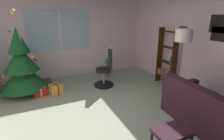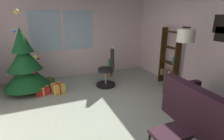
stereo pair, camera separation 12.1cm
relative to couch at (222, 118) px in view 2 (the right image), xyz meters
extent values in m
cube|color=#9EA691|center=(-1.71, 1.04, -0.34)|extent=(4.98, 5.89, 0.10)
cube|color=silver|center=(-1.71, 4.03, 1.08)|extent=(4.98, 0.10, 2.73)
cube|color=silver|center=(-2.58, 3.97, 1.22)|extent=(0.90, 0.03, 1.20)
cube|color=silver|center=(-1.58, 3.97, 1.22)|extent=(0.90, 0.03, 1.20)
cube|color=silver|center=(0.83, 1.04, 1.08)|extent=(0.10, 5.89, 2.73)
cube|color=black|center=(0.77, 0.85, 1.31)|extent=(0.02, 0.34, 0.31)
cube|color=black|center=(0.77, 1.84, 1.20)|extent=(0.02, 0.26, 0.41)
cube|color=black|center=(0.77, 0.89, 1.52)|extent=(0.02, 0.38, 0.38)
cube|color=#341C26|center=(-0.08, 0.10, -0.09)|extent=(0.97, 1.83, 0.40)
cube|color=#341C26|center=(-0.43, 0.12, 0.33)|extent=(0.30, 1.79, 0.43)
cube|color=#341C26|center=(-0.03, 0.92, 0.21)|extent=(0.88, 0.19, 0.20)
cube|color=beige|center=(-0.32, -0.01, 0.28)|extent=(0.16, 0.40, 0.41)
cube|color=#341C26|center=(-1.19, -0.06, 0.09)|extent=(0.53, 0.37, 0.06)
cylinder|color=black|center=(-0.95, 0.09, -0.12)|extent=(0.04, 0.04, 0.34)
cylinder|color=#4C331E|center=(-3.20, 3.15, -0.21)|extent=(0.12, 0.12, 0.16)
cone|color=#144B22|center=(-3.20, 3.15, 0.19)|extent=(1.16, 1.16, 0.63)
cone|color=#144B22|center=(-3.20, 3.15, 0.65)|extent=(0.84, 0.84, 0.63)
cone|color=#144B22|center=(-3.20, 3.15, 1.11)|extent=(0.51, 0.51, 0.63)
sphere|color=red|center=(-2.87, 3.25, 0.57)|extent=(0.07, 0.07, 0.07)
sphere|color=gold|center=(-2.92, 3.02, 0.70)|extent=(0.08, 0.08, 0.08)
sphere|color=silver|center=(-3.62, 3.05, 0.27)|extent=(0.05, 0.05, 0.05)
sphere|color=blue|center=(-3.32, 3.17, 1.33)|extent=(0.08, 0.08, 0.08)
sphere|color=#1E8C4C|center=(-3.01, 3.37, 0.76)|extent=(0.05, 0.05, 0.05)
sphere|color=#B21433|center=(-2.99, 2.80, 0.34)|extent=(0.06, 0.06, 0.06)
sphere|color=#F2D14C|center=(-3.20, 3.15, 1.77)|extent=(0.12, 0.12, 0.12)
cube|color=red|center=(-2.86, 2.82, -0.18)|extent=(0.36, 0.28, 0.21)
cube|color=#EAD84C|center=(-2.86, 2.82, -0.18)|extent=(0.33, 0.11, 0.21)
cube|color=#EAD84C|center=(-2.86, 2.82, -0.18)|extent=(0.08, 0.22, 0.21)
cube|color=#1E722D|center=(-2.68, 3.29, -0.16)|extent=(0.35, 0.33, 0.25)
cube|color=red|center=(-2.68, 3.29, -0.16)|extent=(0.15, 0.22, 0.26)
cube|color=red|center=(-2.68, 3.29, -0.16)|extent=(0.26, 0.17, 0.26)
cube|color=gold|center=(-2.47, 2.74, -0.15)|extent=(0.35, 0.34, 0.27)
cube|color=#B21919|center=(-2.47, 2.74, -0.15)|extent=(0.28, 0.12, 0.28)
cube|color=#B21919|center=(-2.47, 2.74, -0.15)|extent=(0.12, 0.27, 0.28)
cube|color=#2D4C99|center=(-2.77, 3.31, -0.18)|extent=(0.36, 0.37, 0.22)
cube|color=silver|center=(-2.77, 3.31, -0.18)|extent=(0.19, 0.19, 0.23)
cube|color=silver|center=(-2.77, 3.31, -0.18)|extent=(0.23, 0.24, 0.23)
cylinder|color=black|center=(-1.13, 2.74, -0.26)|extent=(0.56, 0.56, 0.06)
cylinder|color=#B2B2B7|center=(-1.13, 2.74, -0.02)|extent=(0.05, 0.05, 0.42)
cylinder|color=black|center=(-1.13, 2.74, 0.20)|extent=(0.44, 0.44, 0.09)
cube|color=black|center=(-0.95, 2.68, 0.54)|extent=(0.21, 0.40, 0.60)
cube|color=#36210A|center=(0.56, 1.81, 0.54)|extent=(0.18, 0.04, 1.64)
cube|color=#36210A|center=(0.56, 2.41, 0.54)|extent=(0.18, 0.04, 1.64)
cube|color=#36210A|center=(0.56, 2.11, -0.04)|extent=(0.18, 0.56, 0.02)
cube|color=#36210A|center=(0.56, 2.11, 0.39)|extent=(0.18, 0.56, 0.02)
cube|color=#36210A|center=(0.56, 2.11, 0.83)|extent=(0.18, 0.56, 0.02)
cube|color=#36210A|center=(0.56, 2.11, 1.26)|extent=(0.18, 0.56, 0.02)
cube|color=#A62F19|center=(0.57, 1.90, 0.08)|extent=(0.17, 0.05, 0.21)
cube|color=#215378|center=(0.59, 1.96, 0.07)|extent=(0.13, 0.04, 0.19)
cube|color=beige|center=(0.58, 2.02, 0.08)|extent=(0.16, 0.05, 0.20)
cube|color=#346048|center=(0.58, 2.07, 0.05)|extent=(0.15, 0.05, 0.15)
cube|color=#763271|center=(0.58, 2.13, 0.06)|extent=(0.16, 0.04, 0.17)
cube|color=#C06B1F|center=(0.59, 2.20, 0.06)|extent=(0.13, 0.06, 0.17)
cube|color=#535452|center=(0.57, 2.26, 0.05)|extent=(0.16, 0.06, 0.15)
cube|color=olive|center=(0.58, 2.35, 0.06)|extent=(0.16, 0.06, 0.16)
cube|color=#1B7184|center=(0.58, 1.90, 0.51)|extent=(0.15, 0.05, 0.20)
cylinder|color=slate|center=(0.15, 1.21, -0.27)|extent=(0.28, 0.28, 0.03)
cylinder|color=slate|center=(0.15, 1.21, 0.44)|extent=(0.03, 0.03, 1.39)
cylinder|color=#EEE4CB|center=(0.15, 1.21, 1.28)|extent=(0.37, 0.37, 0.28)
cylinder|color=#965F34|center=(-0.73, 3.51, -0.19)|extent=(0.21, 0.21, 0.19)
ellipsoid|color=#2C7828|center=(-0.57, 3.52, 0.04)|extent=(0.12, 0.14, 0.29)
ellipsoid|color=#2C7828|center=(-0.72, 3.46, 0.12)|extent=(0.14, 0.16, 0.44)
ellipsoid|color=#2C7828|center=(-0.65, 3.43, 0.06)|extent=(0.19, 0.17, 0.33)
ellipsoid|color=#2C7828|center=(-0.72, 3.33, 0.07)|extent=(0.17, 0.16, 0.37)
camera|label=1|loc=(-2.87, -1.63, 1.73)|focal=27.84mm
camera|label=2|loc=(-2.76, -1.68, 1.73)|focal=27.84mm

